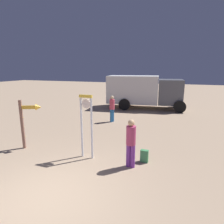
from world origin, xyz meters
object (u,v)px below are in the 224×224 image
Objects in this scene: box_truck_near at (143,90)px; person_distant at (112,107)px; backpack at (144,156)px; arrow_sign at (29,116)px; person_near_clock at (131,141)px; standing_clock at (86,121)px.

person_distant is at bearing -100.54° from box_truck_near.
person_distant reaches higher than backpack.
box_truck_near is (2.65, 9.83, 0.14)m from arrow_sign.
backpack is 0.07× the size of box_truck_near.
backpack is 0.28× the size of person_distant.
person_near_clock reaches higher than person_distant.
person_near_clock reaches higher than backpack.
box_truck_near is (0.06, 9.80, 0.08)m from standing_clock.
backpack is 5.44m from person_distant.
arrow_sign is 1.24× the size of person_distant.
standing_clock is 5.00m from person_distant.
arrow_sign is 5.26m from person_distant.
person_near_clock is 0.94m from backpack.
person_near_clock is 10.09m from box_truck_near.
standing_clock is 0.37× the size of box_truck_near.
arrow_sign is 10.19m from box_truck_near.
backpack is 9.73m from box_truck_near.
person_near_clock is at bearing -80.69° from box_truck_near.
box_truck_near is at bearing 99.31° from person_near_clock.
arrow_sign is 4.80m from backpack.
standing_clock is at bearing -80.18° from person_distant.
person_near_clock is 3.67× the size of backpack.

